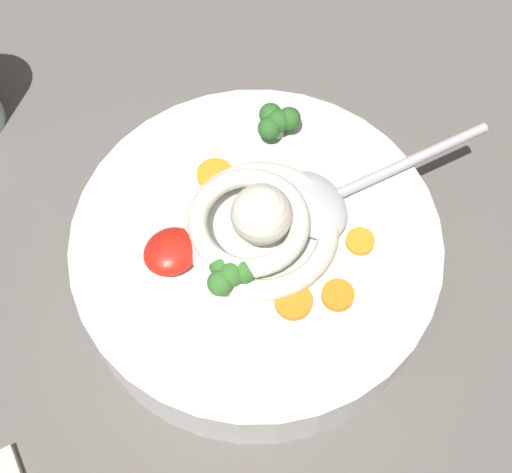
{
  "coord_description": "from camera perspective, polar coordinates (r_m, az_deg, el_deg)",
  "views": [
    {
      "loc": [
        18.46,
        20.57,
        53.5
      ],
      "look_at": [
        3.33,
        2.51,
        8.92
      ],
      "focal_mm": 49.58,
      "sensor_mm": 36.0,
      "label": 1
    }
  ],
  "objects": [
    {
      "name": "soup_spoon",
      "position": [
        0.51,
        6.04,
        3.16
      ],
      "size": [
        17.53,
        7.09,
        1.6
      ],
      "rotation": [
        0.0,
        0.0,
        2.92
      ],
      "color": "#B7B7BC",
      "rests_on": "soup_bowl"
    },
    {
      "name": "carrot_slice_front",
      "position": [
        0.53,
        -3.32,
        5.01
      ],
      "size": [
        2.73,
        2.73,
        0.43
      ],
      "primitive_type": "cylinder",
      "color": "orange",
      "rests_on": "soup_bowl"
    },
    {
      "name": "carrot_slice_left",
      "position": [
        0.5,
        8.39,
        -0.39
      ],
      "size": [
        2.06,
        2.06,
        0.51
      ],
      "primitive_type": "cylinder",
      "color": "orange",
      "rests_on": "soup_bowl"
    },
    {
      "name": "noodle_pile",
      "position": [
        0.49,
        0.15,
        1.06
      ],
      "size": [
        12.17,
        11.93,
        4.89
      ],
      "color": "silver",
      "rests_on": "soup_bowl"
    },
    {
      "name": "carrot_slice_far",
      "position": [
        0.48,
        3.03,
        -5.25
      ],
      "size": [
        2.61,
        2.61,
        0.59
      ],
      "primitive_type": "cylinder",
      "color": "orange",
      "rests_on": "soup_bowl"
    },
    {
      "name": "broccoli_floret_beside_noodles",
      "position": [
        0.54,
        1.7,
        9.3
      ],
      "size": [
        3.47,
        2.98,
        2.74
      ],
      "color": "#7A9E60",
      "rests_on": "soup_bowl"
    },
    {
      "name": "soup_bowl",
      "position": [
        0.53,
        0.0,
        -1.44
      ],
      "size": [
        26.78,
        26.78,
        5.9
      ],
      "color": "white",
      "rests_on": "table_slab"
    },
    {
      "name": "chili_sauce_dollop",
      "position": [
        0.49,
        -6.64,
        -1.47
      ],
      "size": [
        3.99,
        3.59,
        1.79
      ],
      "primitive_type": "ellipsoid",
      "color": "red",
      "rests_on": "soup_bowl"
    },
    {
      "name": "broccoli_floret_center",
      "position": [
        0.47,
        -2.16,
        -3.02
      ],
      "size": [
        3.52,
        3.03,
        2.78
      ],
      "color": "#7A9E60",
      "rests_on": "soup_bowl"
    },
    {
      "name": "table_slab",
      "position": [
        0.59,
        0.91,
        0.12
      ],
      "size": [
        112.35,
        112.35,
        3.02
      ],
      "primitive_type": "cube",
      "color": "#5B5651",
      "rests_on": "ground"
    },
    {
      "name": "carrot_slice_beside_chili",
      "position": [
        0.48,
        6.61,
        -4.73
      ],
      "size": [
        2.25,
        2.25,
        0.59
      ],
      "primitive_type": "cylinder",
      "color": "orange",
      "rests_on": "soup_bowl"
    }
  ]
}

